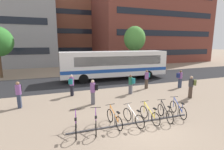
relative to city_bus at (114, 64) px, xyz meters
The scene contains 21 objects.
ground 11.67m from the city_bus, 103.74° to the right, with size 200.00×200.00×0.00m, color gray.
bus_lane_asphalt 3.26m from the city_bus, behind, with size 80.00×7.20×0.01m, color #232326.
city_bus is the anchor object (origin of this frame).
bike_rack 11.29m from the city_bus, 105.92° to the right, with size 6.74×0.24×0.70m.
parked_bicycle_purple_0 12.29m from the city_bus, 119.09° to the right, with size 0.52×1.71×0.99m.
parked_bicycle_purple_1 11.96m from the city_bus, 114.94° to the right, with size 0.62×1.68×0.99m.
parked_bicycle_orange_2 11.45m from the city_bus, 110.70° to the right, with size 0.52×1.72×0.99m.
parked_bicycle_white_3 11.32m from the city_bus, 105.75° to the right, with size 0.55×1.70×0.99m.
parked_bicycle_yellow_4 11.12m from the city_bus, 100.95° to the right, with size 0.52×1.72×0.99m.
parked_bicycle_black_5 11.05m from the city_bus, 96.05° to the right, with size 0.52×1.71×0.99m.
parked_bicycle_blue_6 10.82m from the city_bus, 90.71° to the right, with size 0.52×1.71×0.99m.
commuter_olive_pack_0 9.02m from the city_bus, 70.07° to the right, with size 0.60×0.57×1.71m.
commuter_teal_pack_1 5.15m from the city_bus, 74.51° to the right, with size 0.60×0.52×1.74m.
commuter_black_pack_2 8.40m from the city_bus, 120.37° to the right, with size 0.59×0.44×1.71m.
commuter_teal_pack_3 6.04m from the city_bus, 97.19° to the right, with size 0.56×0.60×1.60m.
commuter_navy_pack_4 7.27m from the city_bus, 52.31° to the right, with size 0.52×0.34×1.66m.
commuter_black_pack_5 10.84m from the city_bus, 145.17° to the right, with size 0.37×0.55×1.74m.
commuter_teal_pack_6 7.23m from the city_bus, 138.35° to the right, with size 0.50×0.60×1.72m.
street_tree_0 8.23m from the city_bus, 44.99° to the left, with size 3.23×3.23×6.62m.
building_right_wing 24.20m from the city_bus, 47.93° to the left, with size 24.66×13.07×18.73m.
building_centre_block 28.84m from the city_bus, 95.44° to the left, with size 14.90×10.43×16.97m.
Camera 1 is at (-4.18, -6.94, 4.15)m, focal length 27.44 mm.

